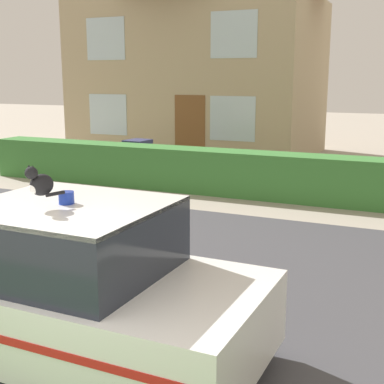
{
  "coord_description": "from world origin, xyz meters",
  "views": [
    {
      "loc": [
        2.47,
        -1.6,
        2.63
      ],
      "look_at": [
        -0.55,
        5.07,
        1.05
      ],
      "focal_mm": 50.0,
      "sensor_mm": 36.0,
      "label": 1
    }
  ],
  "objects_px": {
    "house_left": "(201,39)",
    "police_car": "(52,285)",
    "cat": "(40,183)",
    "wheelie_bin": "(138,159)"
  },
  "relations": [
    {
      "from": "house_left",
      "to": "police_car",
      "type": "bearing_deg",
      "value": -72.21
    },
    {
      "from": "police_car",
      "to": "house_left",
      "type": "relative_size",
      "value": 0.52
    },
    {
      "from": "cat",
      "to": "wheelie_bin",
      "type": "xyz_separation_m",
      "value": [
        -4.02,
        8.59,
        -1.22
      ]
    },
    {
      "from": "house_left",
      "to": "wheelie_bin",
      "type": "xyz_separation_m",
      "value": [
        0.47,
        -5.24,
        -3.38
      ]
    },
    {
      "from": "house_left",
      "to": "wheelie_bin",
      "type": "relative_size",
      "value": 8.05
    },
    {
      "from": "police_car",
      "to": "cat",
      "type": "distance_m",
      "value": 1.08
    },
    {
      "from": "cat",
      "to": "house_left",
      "type": "height_order",
      "value": "house_left"
    },
    {
      "from": "police_car",
      "to": "cat",
      "type": "bearing_deg",
      "value": 119.01
    },
    {
      "from": "police_car",
      "to": "wheelie_bin",
      "type": "distance_m",
      "value": 9.21
    },
    {
      "from": "police_car",
      "to": "house_left",
      "type": "bearing_deg",
      "value": -71.54
    }
  ]
}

